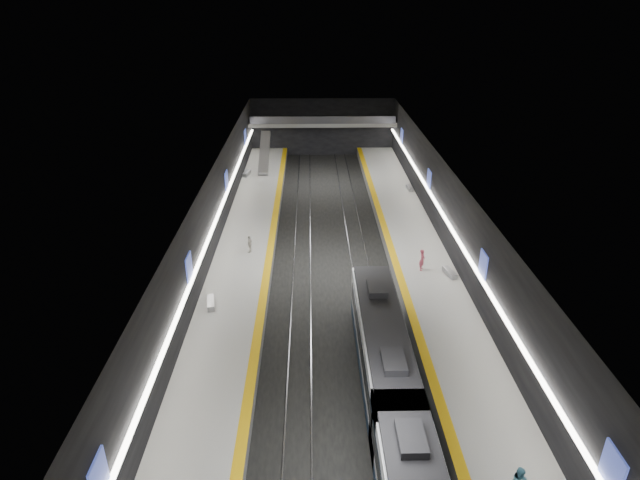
{
  "coord_description": "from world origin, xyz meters",
  "views": [
    {
      "loc": [
        -1.74,
        -39.76,
        21.59
      ],
      "look_at": [
        -0.95,
        1.47,
        2.2
      ],
      "focal_mm": 30.0,
      "sensor_mm": 36.0,
      "label": 1
    }
  ],
  "objects_px": {
    "bench_right_far": "(409,188)",
    "passenger_right_a": "(422,260)",
    "escalator": "(264,153)",
    "bench_left_near": "(211,303)",
    "bench_right_near": "(450,273)",
    "bench_left_far": "(247,173)",
    "train": "(399,428)",
    "passenger_left_a": "(250,244)"
  },
  "relations": [
    {
      "from": "train",
      "to": "passenger_right_a",
      "type": "xyz_separation_m",
      "value": [
        4.69,
        18.32,
        -0.3
      ]
    },
    {
      "from": "train",
      "to": "bench_left_near",
      "type": "bearing_deg",
      "value": 130.92
    },
    {
      "from": "train",
      "to": "passenger_right_a",
      "type": "relative_size",
      "value": 15.57
    },
    {
      "from": "bench_left_far",
      "to": "bench_right_far",
      "type": "relative_size",
      "value": 1.18
    },
    {
      "from": "escalator",
      "to": "bench_right_far",
      "type": "distance_m",
      "value": 19.17
    },
    {
      "from": "escalator",
      "to": "passenger_right_a",
      "type": "bearing_deg",
      "value": -62.16
    },
    {
      "from": "bench_left_near",
      "to": "passenger_left_a",
      "type": "bearing_deg",
      "value": 66.41
    },
    {
      "from": "bench_right_far",
      "to": "passenger_right_a",
      "type": "distance_m",
      "value": 19.26
    },
    {
      "from": "train",
      "to": "passenger_left_a",
      "type": "distance_m",
      "value": 23.78
    },
    {
      "from": "escalator",
      "to": "passenger_left_a",
      "type": "height_order",
      "value": "escalator"
    },
    {
      "from": "bench_left_far",
      "to": "passenger_left_a",
      "type": "distance_m",
      "value": 21.3
    },
    {
      "from": "bench_right_near",
      "to": "bench_left_near",
      "type": "bearing_deg",
      "value": 178.97
    },
    {
      "from": "escalator",
      "to": "bench_left_near",
      "type": "bearing_deg",
      "value": -92.52
    },
    {
      "from": "escalator",
      "to": "bench_right_near",
      "type": "bearing_deg",
      "value": -59.74
    },
    {
      "from": "escalator",
      "to": "bench_right_near",
      "type": "height_order",
      "value": "escalator"
    },
    {
      "from": "bench_left_far",
      "to": "bench_right_far",
      "type": "distance_m",
      "value": 19.78
    },
    {
      "from": "bench_right_near",
      "to": "passenger_left_a",
      "type": "bearing_deg",
      "value": 150.86
    },
    {
      "from": "bench_right_near",
      "to": "escalator",
      "type": "bearing_deg",
      "value": 106.25
    },
    {
      "from": "escalator",
      "to": "passenger_right_a",
      "type": "xyz_separation_m",
      "value": [
        14.69,
        -27.81,
        -1.01
      ]
    },
    {
      "from": "train",
      "to": "bench_left_near",
      "type": "height_order",
      "value": "train"
    },
    {
      "from": "bench_right_far",
      "to": "passenger_left_a",
      "type": "relative_size",
      "value": 1.06
    },
    {
      "from": "escalator",
      "to": "bench_left_far",
      "type": "relative_size",
      "value": 4.11
    },
    {
      "from": "train",
      "to": "bench_left_far",
      "type": "height_order",
      "value": "train"
    },
    {
      "from": "escalator",
      "to": "passenger_right_a",
      "type": "height_order",
      "value": "escalator"
    },
    {
      "from": "escalator",
      "to": "passenger_left_a",
      "type": "relative_size",
      "value": 5.14
    },
    {
      "from": "train",
      "to": "bench_left_near",
      "type": "distance_m",
      "value": 17.51
    },
    {
      "from": "escalator",
      "to": "bench_right_far",
      "type": "bearing_deg",
      "value": -27.12
    },
    {
      "from": "bench_left_far",
      "to": "bench_right_near",
      "type": "relative_size",
      "value": 1.15
    },
    {
      "from": "bench_right_near",
      "to": "passenger_right_a",
      "type": "bearing_deg",
      "value": 142.08
    },
    {
      "from": "bench_right_far",
      "to": "passenger_left_a",
      "type": "xyz_separation_m",
      "value": [
        -16.49,
        -15.63,
        0.58
      ]
    },
    {
      "from": "bench_left_near",
      "to": "passenger_right_a",
      "type": "bearing_deg",
      "value": 6.88
    },
    {
      "from": "bench_left_far",
      "to": "passenger_left_a",
      "type": "height_order",
      "value": "passenger_left_a"
    },
    {
      "from": "escalator",
      "to": "bench_right_near",
      "type": "xyz_separation_m",
      "value": [
        16.76,
        -28.73,
        -1.69
      ]
    },
    {
      "from": "train",
      "to": "escalator",
      "type": "bearing_deg",
      "value": 102.23
    },
    {
      "from": "bench_right_far",
      "to": "passenger_right_a",
      "type": "xyz_separation_m",
      "value": [
        -2.31,
        -19.11,
        0.69
      ]
    },
    {
      "from": "bench_left_near",
      "to": "bench_left_far",
      "type": "distance_m",
      "value": 29.75
    },
    {
      "from": "bench_right_far",
      "to": "passenger_right_a",
      "type": "relative_size",
      "value": 0.92
    },
    {
      "from": "bench_right_near",
      "to": "bench_left_far",
      "type": "bearing_deg",
      "value": 112.29
    },
    {
      "from": "escalator",
      "to": "passenger_left_a",
      "type": "bearing_deg",
      "value": -88.79
    },
    {
      "from": "bench_left_near",
      "to": "bench_left_far",
      "type": "bearing_deg",
      "value": 80.36
    },
    {
      "from": "bench_left_far",
      "to": "bench_right_near",
      "type": "distance_m",
      "value": 31.7
    },
    {
      "from": "bench_left_near",
      "to": "bench_right_far",
      "type": "distance_m",
      "value": 30.45
    }
  ]
}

